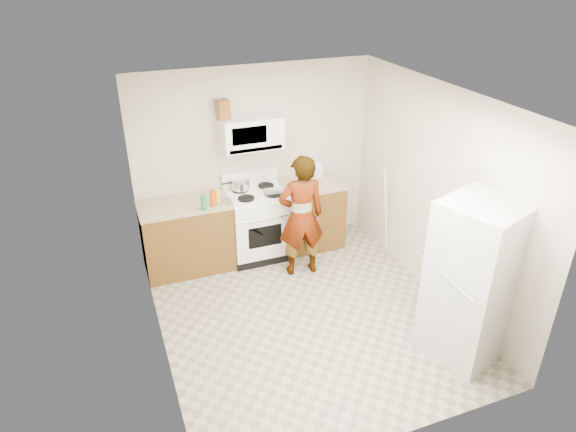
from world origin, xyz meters
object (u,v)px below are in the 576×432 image
person (301,216)px  gas_range (257,223)px  microwave (251,133)px  fridge (472,282)px  saucepan (240,184)px  kettle (319,170)px

person → gas_range: bearing=-51.5°
microwave → fridge: 3.14m
saucepan → fridge: bearing=-60.2°
fridge → saucepan: (-1.55, 2.70, 0.17)m
microwave → saucepan: 0.70m
gas_range → person: (0.39, -0.60, 0.32)m
kettle → saucepan: kettle is taller
gas_range → person: bearing=-57.4°
microwave → person: 1.22m
gas_range → microwave: 1.22m
microwave → fridge: bearing=-62.8°
gas_range → saucepan: 0.57m
microwave → fridge: size_ratio=0.45×
gas_range → saucepan: size_ratio=4.94×
microwave → saucepan: microwave is taller
gas_range → microwave: microwave is taller
microwave → kettle: bearing=4.8°
gas_range → kettle: 1.13m
fridge → kettle: (-0.41, 2.77, 0.17)m
microwave → saucepan: (-0.17, 0.01, -0.68)m
person → fridge: fridge is taller
fridge → saucepan: fridge is taller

